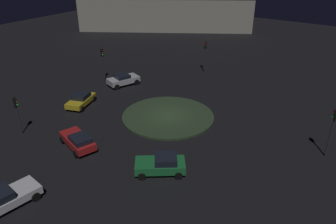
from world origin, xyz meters
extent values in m
plane|color=black|center=(0.00, 0.00, 0.00)|extent=(115.65, 115.65, 0.00)
cylinder|color=#2D4228|center=(0.00, 0.00, 0.10)|extent=(9.63, 9.63, 0.21)
cube|color=#1E7238|center=(-8.22, -4.80, 0.64)|extent=(3.81, 4.27, 0.67)
cube|color=black|center=(-7.96, -5.16, 1.24)|extent=(2.34, 2.37, 0.53)
cylinder|color=black|center=(-9.80, -4.20, 0.30)|extent=(0.53, 0.62, 0.60)
cylinder|color=black|center=(-8.30, -3.11, 0.30)|extent=(0.53, 0.62, 0.60)
cylinder|color=black|center=(-8.14, -6.49, 0.30)|extent=(0.53, 0.62, 0.60)
cylinder|color=black|center=(-6.64, -5.39, 0.30)|extent=(0.53, 0.62, 0.60)
cube|color=silver|center=(4.23, 9.81, 0.69)|extent=(4.38, 3.14, 0.67)
cube|color=black|center=(4.11, 9.86, 1.22)|extent=(2.17, 2.14, 0.40)
cylinder|color=black|center=(5.90, 10.20, 0.36)|extent=(0.74, 0.45, 0.71)
cylinder|color=black|center=(5.25, 8.44, 0.36)|extent=(0.74, 0.45, 0.71)
cylinder|color=black|center=(3.22, 11.19, 0.36)|extent=(0.74, 0.45, 0.71)
cylinder|color=black|center=(2.56, 9.43, 0.36)|extent=(0.74, 0.45, 0.71)
cube|color=white|center=(-17.18, 1.69, 0.63)|extent=(4.48, 2.50, 0.60)
cylinder|color=black|center=(-15.53, 2.40, 0.33)|extent=(0.68, 0.31, 0.65)
cylinder|color=black|center=(-15.81, 0.53, 0.33)|extent=(0.68, 0.31, 0.65)
cube|color=red|center=(-9.30, 3.43, 0.63)|extent=(2.90, 4.43, 0.62)
cube|color=black|center=(-9.52, 2.72, 1.16)|extent=(2.02, 2.26, 0.43)
cylinder|color=black|center=(-9.67, 5.09, 0.32)|extent=(0.41, 0.69, 0.65)
cylinder|color=black|center=(-8.03, 4.57, 0.32)|extent=(0.41, 0.69, 0.65)
cylinder|color=black|center=(-10.57, 2.28, 0.32)|extent=(0.41, 0.69, 0.65)
cylinder|color=black|center=(-8.93, 1.76, 0.32)|extent=(0.41, 0.69, 0.65)
cube|color=gold|center=(-3.12, 9.71, 0.58)|extent=(4.30, 2.96, 0.55)
cube|color=black|center=(-2.97, 9.76, 1.10)|extent=(2.23, 2.07, 0.50)
cylinder|color=black|center=(-2.06, 11.02, 0.30)|extent=(0.64, 0.40, 0.60)
cylinder|color=black|center=(-1.49, 9.32, 0.30)|extent=(0.64, 0.40, 0.60)
cylinder|color=black|center=(-4.75, 10.10, 0.30)|extent=(0.64, 0.40, 0.60)
cylinder|color=black|center=(-4.17, 8.41, 0.30)|extent=(0.64, 0.40, 0.60)
cylinder|color=#2D2D2D|center=(1.52, -15.23, 1.77)|extent=(0.12, 0.12, 3.54)
cube|color=black|center=(1.52, -15.23, 3.99)|extent=(0.32, 0.25, 0.90)
sphere|color=#3F0C0C|center=(1.51, -15.09, 4.26)|extent=(0.20, 0.20, 0.20)
sphere|color=#4C380F|center=(1.51, -15.09, 3.99)|extent=(0.20, 0.20, 0.20)
sphere|color=#1EE53F|center=(1.51, -15.09, 3.72)|extent=(0.20, 0.20, 0.20)
cylinder|color=#2D2D2D|center=(14.38, 3.50, 1.75)|extent=(0.12, 0.12, 3.50)
cube|color=black|center=(14.38, 3.50, 3.95)|extent=(0.28, 0.34, 0.90)
sphere|color=red|center=(14.24, 3.47, 4.22)|extent=(0.20, 0.20, 0.20)
sphere|color=#4C380F|center=(14.24, 3.47, 3.95)|extent=(0.20, 0.20, 0.20)
sphere|color=#0F3819|center=(14.24, 3.47, 3.68)|extent=(0.20, 0.20, 0.20)
cylinder|color=#2D2D2D|center=(3.94, 12.89, 1.72)|extent=(0.12, 0.12, 3.44)
cube|color=black|center=(3.94, 12.89, 3.89)|extent=(0.35, 0.30, 0.90)
sphere|color=#3F0C0C|center=(3.90, 12.76, 4.16)|extent=(0.20, 0.20, 0.20)
sphere|color=#4C380F|center=(3.90, 12.76, 3.89)|extent=(0.20, 0.20, 0.20)
sphere|color=#1EE53F|center=(3.90, 12.76, 3.62)|extent=(0.20, 0.20, 0.20)
cylinder|color=#2D2D2D|center=(-10.73, 9.67, 1.44)|extent=(0.12, 0.12, 2.88)
cube|color=black|center=(-10.73, 9.67, 3.33)|extent=(0.36, 0.37, 0.90)
sphere|color=#3F0C0C|center=(-10.62, 9.57, 3.60)|extent=(0.20, 0.20, 0.20)
sphere|color=#4C380F|center=(-10.62, 9.57, 3.33)|extent=(0.20, 0.20, 0.20)
sphere|color=#1EE53F|center=(-10.62, 9.57, 3.06)|extent=(0.20, 0.20, 0.20)
cube|color=#ADA893|center=(36.20, 24.90, 3.28)|extent=(28.76, 36.96, 6.56)
camera|label=1|loc=(-25.60, -17.29, 16.05)|focal=35.37mm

